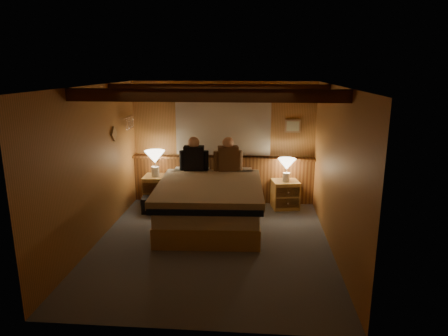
# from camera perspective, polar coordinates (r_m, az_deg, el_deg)

# --- Properties ---
(floor) EXTENTS (4.20, 4.20, 0.00)m
(floor) POSITION_cam_1_polar(r_m,az_deg,el_deg) (6.29, -1.68, -10.76)
(floor) COLOR #4F555E
(floor) RESTS_ON ground
(ceiling) EXTENTS (4.20, 4.20, 0.00)m
(ceiling) POSITION_cam_1_polar(r_m,az_deg,el_deg) (5.71, -1.86, 11.63)
(ceiling) COLOR #B57943
(ceiling) RESTS_ON wall_back
(wall_back) EXTENTS (3.60, 0.00, 3.60)m
(wall_back) POSITION_cam_1_polar(r_m,az_deg,el_deg) (7.93, -0.09, 3.63)
(wall_back) COLOR #B37540
(wall_back) RESTS_ON floor
(wall_left) EXTENTS (0.00, 4.20, 4.20)m
(wall_left) POSITION_cam_1_polar(r_m,az_deg,el_deg) (6.34, -18.15, 0.22)
(wall_left) COLOR #B37540
(wall_left) RESTS_ON floor
(wall_right) EXTENTS (0.00, 4.20, 4.20)m
(wall_right) POSITION_cam_1_polar(r_m,az_deg,el_deg) (5.97, 15.68, -0.45)
(wall_right) COLOR #B37540
(wall_right) RESTS_ON floor
(wall_front) EXTENTS (3.60, 0.00, 3.60)m
(wall_front) POSITION_cam_1_polar(r_m,az_deg,el_deg) (3.91, -5.19, -7.73)
(wall_front) COLOR #B37540
(wall_front) RESTS_ON floor
(wainscot) EXTENTS (3.60, 0.23, 0.94)m
(wainscot) POSITION_cam_1_polar(r_m,az_deg,el_deg) (8.03, -0.13, -1.47)
(wainscot) COLOR brown
(wainscot) RESTS_ON wall_back
(curtain_window) EXTENTS (2.18, 0.09, 1.11)m
(curtain_window) POSITION_cam_1_polar(r_m,az_deg,el_deg) (7.81, -0.14, 5.86)
(curtain_window) COLOR #432410
(curtain_window) RESTS_ON wall_back
(ceiling_beams) EXTENTS (3.60, 1.65, 0.16)m
(ceiling_beams) POSITION_cam_1_polar(r_m,az_deg,el_deg) (5.87, -1.69, 10.82)
(ceiling_beams) COLOR #432410
(ceiling_beams) RESTS_ON ceiling
(coat_rail) EXTENTS (0.05, 0.55, 0.24)m
(coat_rail) POSITION_cam_1_polar(r_m,az_deg,el_deg) (7.68, -13.40, 6.44)
(coat_rail) COLOR white
(coat_rail) RESTS_ON wall_left
(framed_print) EXTENTS (0.30, 0.04, 0.25)m
(framed_print) POSITION_cam_1_polar(r_m,az_deg,el_deg) (7.86, 9.80, 5.91)
(framed_print) COLOR #AA8455
(framed_print) RESTS_ON wall_back
(bed) EXTENTS (1.82, 2.31, 0.76)m
(bed) POSITION_cam_1_polar(r_m,az_deg,el_deg) (6.90, -1.99, -4.93)
(bed) COLOR tan
(bed) RESTS_ON floor
(nightstand_left) EXTENTS (0.54, 0.49, 0.59)m
(nightstand_left) POSITION_cam_1_polar(r_m,az_deg,el_deg) (8.00, -9.39, -3.16)
(nightstand_left) COLOR tan
(nightstand_left) RESTS_ON floor
(nightstand_right) EXTENTS (0.56, 0.52, 0.54)m
(nightstand_right) POSITION_cam_1_polar(r_m,az_deg,el_deg) (7.82, 8.73, -3.73)
(nightstand_right) COLOR tan
(nightstand_right) RESTS_ON floor
(lamp_left) EXTENTS (0.39, 0.39, 0.51)m
(lamp_left) POSITION_cam_1_polar(r_m,az_deg,el_deg) (7.81, -9.85, 1.34)
(lamp_left) COLOR white
(lamp_left) RESTS_ON nightstand_left
(lamp_right) EXTENTS (0.34, 0.34, 0.45)m
(lamp_right) POSITION_cam_1_polar(r_m,az_deg,el_deg) (7.63, 8.95, 0.35)
(lamp_right) COLOR white
(lamp_right) RESTS_ON nightstand_right
(person_left) EXTENTS (0.55, 0.24, 0.67)m
(person_left) POSITION_cam_1_polar(r_m,az_deg,el_deg) (7.53, -4.31, 1.63)
(person_left) COLOR black
(person_left) RESTS_ON bed
(person_right) EXTENTS (0.54, 0.28, 0.67)m
(person_right) POSITION_cam_1_polar(r_m,az_deg,el_deg) (7.49, 0.59, 1.59)
(person_right) COLOR #513620
(person_right) RESTS_ON bed
(duffel_bag) EXTENTS (0.52, 0.36, 0.35)m
(duffel_bag) POSITION_cam_1_polar(r_m,az_deg,el_deg) (7.65, -9.81, -5.11)
(duffel_bag) COLOR black
(duffel_bag) RESTS_ON floor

